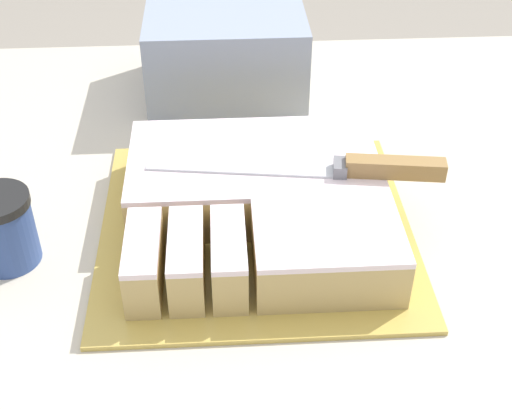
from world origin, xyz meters
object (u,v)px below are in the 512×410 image
(cake_board, at_px, (256,228))
(cake, at_px, (260,203))
(knife, at_px, (356,168))
(storage_box, at_px, (226,51))
(coffee_cup, at_px, (3,229))

(cake_board, height_order, cake, cake)
(cake_board, distance_m, cake, 0.04)
(cake_board, bearing_deg, knife, 5.98)
(knife, bearing_deg, storage_box, -59.37)
(coffee_cup, bearing_deg, storage_box, 56.39)
(cake, bearing_deg, knife, 3.95)
(knife, bearing_deg, cake, 11.77)
(cake, xyz_separation_m, knife, (0.12, 0.01, 0.04))
(cake_board, bearing_deg, coffee_cup, -172.75)
(cake, height_order, coffee_cup, coffee_cup)
(cake, bearing_deg, cake_board, -135.66)
(cake, relative_size, coffee_cup, 3.44)
(storage_box, bearing_deg, cake_board, -85.79)
(cake_board, bearing_deg, cake, 44.34)
(cake_board, xyz_separation_m, storage_box, (-0.03, 0.36, 0.07))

